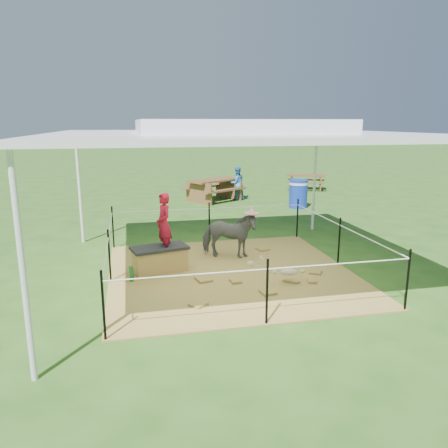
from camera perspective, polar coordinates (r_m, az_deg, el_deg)
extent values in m
plane|color=#2D5919|center=(8.50, 0.87, -6.49)|extent=(90.00, 90.00, 0.00)
cube|color=brown|center=(8.50, 0.87, -6.39)|extent=(4.60, 4.60, 0.03)
cylinder|color=silver|center=(10.97, -18.36, 4.31)|extent=(0.07, 0.07, 2.60)
cylinder|color=silver|center=(11.93, 11.73, 5.37)|extent=(0.07, 0.07, 2.60)
cylinder|color=silver|center=(5.17, -24.79, -5.63)|extent=(0.07, 0.07, 2.60)
cube|color=white|center=(8.01, 0.94, 11.59)|extent=(6.30, 6.30, 0.08)
cube|color=white|center=(8.01, 0.94, 12.66)|extent=(3.30, 3.30, 0.22)
cylinder|color=black|center=(10.33, -14.31, -0.47)|extent=(0.04, 0.04, 1.00)
cylinder|color=black|center=(10.48, -1.94, 0.14)|extent=(0.04, 0.04, 1.00)
cylinder|color=black|center=(11.10, 9.56, 0.70)|extent=(0.04, 0.04, 1.00)
cylinder|color=black|center=(8.15, -14.74, -4.11)|extent=(0.04, 0.04, 1.00)
cylinder|color=black|center=(9.11, 14.80, -2.29)|extent=(0.04, 0.04, 1.00)
cylinder|color=black|center=(6.04, -15.49, -10.33)|extent=(0.04, 0.04, 1.00)
cylinder|color=black|center=(6.30, 5.64, -8.89)|extent=(0.04, 0.04, 1.00)
cylinder|color=black|center=(7.28, 22.85, -6.81)|extent=(0.04, 0.04, 1.00)
cylinder|color=white|center=(10.41, -1.95, 2.02)|extent=(4.50, 0.02, 0.02)
cylinder|color=white|center=(6.18, 5.71, -5.88)|extent=(4.50, 0.02, 0.02)
cylinder|color=white|center=(9.03, 14.93, -0.15)|extent=(0.02, 4.50, 0.02)
cylinder|color=white|center=(8.06, -14.88, -1.73)|extent=(0.02, 4.50, 0.02)
cube|color=#AD833F|center=(8.58, -8.38, -4.69)|extent=(1.08, 0.72, 0.44)
cube|color=black|center=(8.51, -8.44, -3.10)|extent=(1.16, 0.79, 0.06)
imported|color=#A91029|center=(8.37, -7.89, 0.68)|extent=(0.38, 0.49, 1.19)
cylinder|color=#186F2A|center=(8.16, -12.01, -6.39)|extent=(0.09, 0.09, 0.28)
imported|color=#525157|center=(9.23, 0.61, -1.48)|extent=(1.29, 0.91, 0.99)
cylinder|color=pink|center=(9.10, 0.62, 1.99)|extent=(0.31, 0.31, 0.14)
cylinder|color=#1735B3|center=(15.11, 9.68, 3.90)|extent=(0.79, 0.79, 0.96)
cube|color=brown|center=(16.24, -1.30, 4.45)|extent=(2.39, 2.21, 0.81)
cube|color=#58321E|center=(19.28, 10.64, 5.39)|extent=(1.92, 1.69, 0.67)
imported|color=#3787D0|center=(16.44, 1.70, 5.34)|extent=(0.69, 0.59, 1.26)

